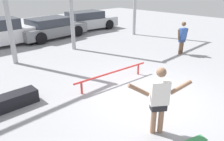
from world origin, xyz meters
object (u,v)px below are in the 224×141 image
(parked_car_grey, at_px, (51,28))
(bystander, at_px, (182,37))
(grind_rail, at_px, (113,74))
(skateboarder, at_px, (159,98))
(parked_car_silver, at_px, (87,21))

(parked_car_grey, relative_size, bystander, 2.82)
(grind_rail, bearing_deg, parked_car_grey, 74.45)
(skateboarder, bearing_deg, parked_car_silver, 95.44)
(parked_car_grey, bearing_deg, grind_rail, -108.55)
(skateboarder, distance_m, parked_car_silver, 12.10)
(grind_rail, relative_size, parked_car_silver, 0.66)
(grind_rail, distance_m, bystander, 4.71)
(grind_rail, height_order, parked_car_silver, parked_car_silver)
(parked_car_grey, height_order, bystander, bystander)
(parked_car_grey, distance_m, parked_car_silver, 3.14)
(grind_rail, relative_size, bystander, 1.95)
(parked_car_grey, bearing_deg, parked_car_silver, 3.88)
(skateboarder, height_order, bystander, skateboarder)
(grind_rail, bearing_deg, parked_car_silver, 56.26)
(parked_car_silver, bearing_deg, parked_car_grey, -167.90)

